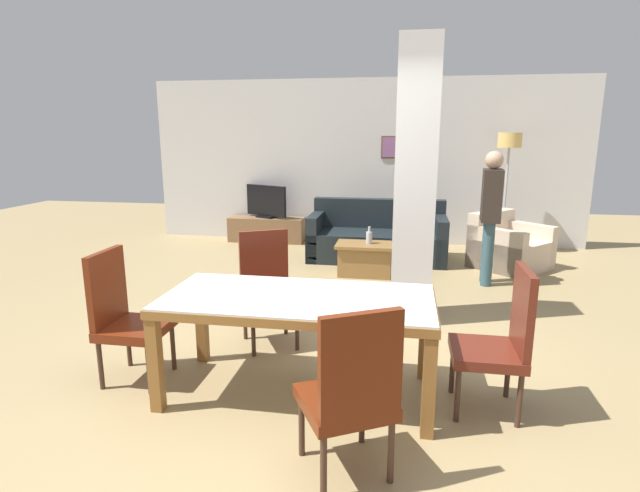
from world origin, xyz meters
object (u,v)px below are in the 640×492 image
(dining_chair_head_left, at_px, (124,313))
(tv_screen, at_px, (266,202))
(dining_chair_head_right, at_px, (501,338))
(bottle, at_px, (369,237))
(dining_chair_near_right, at_px, (351,390))
(sofa, at_px, (377,239))
(dining_table, at_px, (298,315))
(coffee_table, at_px, (365,259))
(tv_stand, at_px, (267,229))
(armchair, at_px, (508,248))
(floor_lamp, at_px, (509,152))
(standing_person, at_px, (491,209))
(dining_chair_far_left, at_px, (267,285))

(dining_chair_head_left, bearing_deg, tv_screen, -176.70)
(dining_chair_head_right, relative_size, bottle, 4.46)
(dining_chair_near_right, xyz_separation_m, sofa, (-0.14, 4.88, -0.23))
(dining_table, height_order, coffee_table, dining_table)
(dining_chair_head_right, relative_size, tv_screen, 1.29)
(dining_chair_head_left, xyz_separation_m, tv_screen, (-0.28, 4.94, 0.16))
(dining_chair_head_left, relative_size, tv_stand, 0.77)
(dining_chair_near_right, relative_size, armchair, 0.82)
(bottle, height_order, floor_lamp, floor_lamp)
(sofa, bearing_deg, floor_lamp, -159.32)
(bottle, height_order, standing_person, standing_person)
(dining_chair_head_right, xyz_separation_m, tv_stand, (-2.98, 4.94, -0.31))
(dining_table, bearing_deg, coffee_table, 85.95)
(bottle, distance_m, floor_lamp, 2.73)
(dining_chair_near_right, xyz_separation_m, standing_person, (1.27, 3.85, 0.41))
(dining_table, relative_size, floor_lamp, 1.02)
(dining_chair_far_left, height_order, bottle, dining_chair_far_left)
(armchair, height_order, tv_stand, armchair)
(bottle, distance_m, standing_person, 1.53)
(tv_screen, bearing_deg, dining_chair_far_left, 130.58)
(dining_chair_head_left, distance_m, sofa, 4.36)
(dining_chair_far_left, xyz_separation_m, dining_chair_head_right, (1.83, -0.86, 0.00))
(tv_screen, bearing_deg, armchair, -171.34)
(floor_lamp, bearing_deg, armchair, -94.58)
(tv_stand, bearing_deg, dining_chair_near_right, -70.23)
(dining_chair_near_right, distance_m, armchair, 4.99)
(dining_chair_near_right, height_order, bottle, dining_chair_near_right)
(dining_table, height_order, sofa, sofa)
(bottle, xyz_separation_m, tv_screen, (-1.88, 1.79, 0.17))
(dining_chair_far_left, distance_m, armchair, 3.98)
(bottle, distance_m, tv_stand, 2.61)
(armchair, bearing_deg, bottle, -26.20)
(dining_chair_head_left, height_order, standing_person, standing_person)
(bottle, bearing_deg, armchair, 20.40)
(sofa, height_order, coffee_table, sofa)
(dining_chair_head_right, distance_m, dining_chair_head_left, 2.69)
(coffee_table, relative_size, standing_person, 0.47)
(dining_chair_head_left, height_order, sofa, dining_chair_head_left)
(dining_chair_head_right, bearing_deg, dining_table, 90.00)
(sofa, distance_m, tv_stand, 2.14)
(dining_chair_far_left, distance_m, sofa, 3.27)
(tv_stand, xyz_separation_m, tv_screen, (0.00, 0.00, 0.47))
(dining_chair_head_left, bearing_deg, bottle, 153.10)
(dining_chair_head_right, relative_size, standing_person, 0.61)
(armchair, bearing_deg, tv_stand, -62.75)
(coffee_table, height_order, floor_lamp, floor_lamp)
(dining_chair_head_left, relative_size, bottle, 4.46)
(dining_chair_far_left, xyz_separation_m, dining_chair_near_right, (0.93, -1.71, 0.00))
(tv_stand, distance_m, floor_lamp, 4.07)
(sofa, bearing_deg, tv_screen, -25.12)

